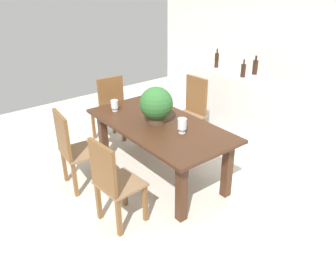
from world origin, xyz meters
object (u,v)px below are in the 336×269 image
flower_centerpiece (156,104)px  crystal_vase_left (182,124)px  chair_near_right (112,180)px  crystal_vase_center_near (114,105)px  wine_bottle_amber (217,60)px  wine_bottle_green (255,67)px  chair_head_end (109,108)px  chair_near_left (73,147)px  chair_far_left (192,109)px  kitchen_counter (242,104)px  wine_glass (143,102)px  crystal_vase_right (157,102)px  wine_bottle_tall (243,70)px  dining_table (159,132)px

flower_centerpiece → crystal_vase_left: (0.43, 0.05, -0.13)m
chair_near_right → crystal_vase_center_near: chair_near_right is taller
wine_bottle_amber → wine_bottle_green: (0.66, 0.17, -0.01)m
wine_bottle_amber → wine_bottle_green: 0.68m
chair_near_right → flower_centerpiece: bearing=-66.6°
wine_bottle_green → chair_head_end: bearing=-118.8°
chair_near_left → crystal_vase_left: (0.83, 1.00, 0.31)m
chair_far_left → wine_bottle_green: bearing=68.9°
chair_head_end → kitchen_counter: chair_head_end is taller
wine_glass → crystal_vase_left: bearing=-4.2°
wine_glass → wine_bottle_amber: 1.75m
crystal_vase_right → wine_bottle_amber: size_ratio=0.61×
chair_near_left → chair_near_right: bearing=-173.9°
wine_bottle_amber → chair_far_left: bearing=-67.7°
chair_near_left → crystal_vase_center_near: chair_near_left is taller
flower_centerpiece → wine_glass: 0.50m
chair_near_right → crystal_vase_right: bearing=-60.1°
chair_far_left → wine_bottle_green: size_ratio=3.61×
flower_centerpiece → crystal_vase_left: 0.45m
chair_near_right → kitchen_counter: (-0.68, 2.83, -0.06)m
chair_near_right → wine_glass: 1.47m
crystal_vase_center_near → kitchen_counter: (0.47, 2.09, -0.35)m
wine_bottle_tall → crystal_vase_left: bearing=-72.3°
crystal_vase_left → chair_far_left: bearing=132.2°
chair_far_left → wine_bottle_tall: (0.29, 0.77, 0.52)m
wine_bottle_green → flower_centerpiece: bearing=-87.3°
wine_glass → wine_bottle_tall: size_ratio=0.56×
flower_centerpiece → wine_bottle_green: bearing=92.7°
dining_table → kitchen_counter: bearing=97.0°
chair_near_right → chair_far_left: chair_far_left is taller
crystal_vase_right → kitchen_counter: (0.13, 1.64, -0.37)m
dining_table → crystal_vase_center_near: crystal_vase_center_near is taller
dining_table → crystal_vase_center_near: (-0.70, -0.22, 0.21)m
crystal_vase_center_near → wine_glass: crystal_vase_center_near is taller
crystal_vase_left → flower_centerpiece: bearing=-173.4°
chair_head_end → wine_bottle_amber: 1.95m
chair_near_left → chair_near_right: 0.90m
wine_bottle_amber → wine_bottle_green: bearing=14.3°
chair_near_right → wine_bottle_amber: bearing=-70.1°
dining_table → wine_bottle_amber: 2.04m
wine_glass → kitchen_counter: 1.83m
chair_near_left → kitchen_counter: 2.84m
chair_near_left → wine_glass: (-0.06, 1.07, 0.30)m
chair_near_left → wine_bottle_tall: 2.75m
dining_table → wine_bottle_tall: wine_bottle_tall is taller
chair_head_end → wine_glass: bearing=103.9°
chair_head_end → wine_bottle_tall: bearing=152.7°
wine_bottle_green → wine_bottle_tall: (-0.02, -0.26, -0.01)m
wine_glass → dining_table: bearing=-12.0°
flower_centerpiece → crystal_vase_left: flower_centerpiece is taller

